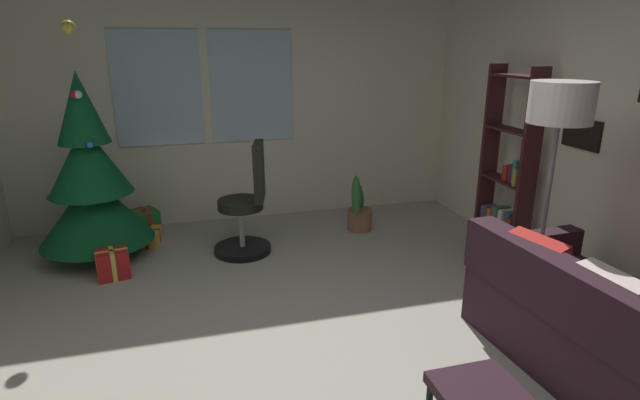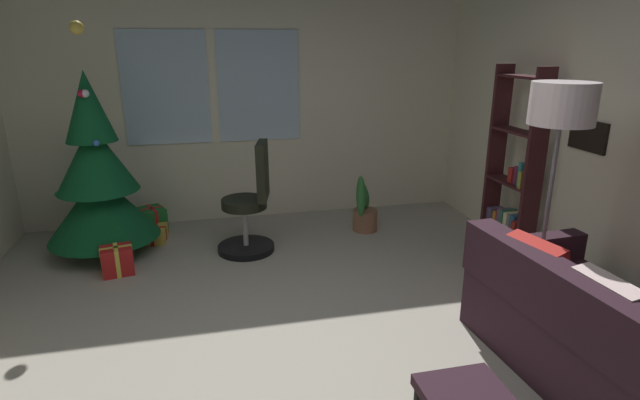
% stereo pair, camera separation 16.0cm
% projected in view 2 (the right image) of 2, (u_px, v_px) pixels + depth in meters
% --- Properties ---
extents(ground_plane, '(4.99, 5.90, 0.10)m').
position_uv_depth(ground_plane, '(298.00, 369.00, 3.24)').
color(ground_plane, '#A59E8F').
extents(wall_back_with_windows, '(4.99, 0.12, 2.76)m').
position_uv_depth(wall_back_with_windows, '(246.00, 98.00, 5.59)').
color(wall_back_with_windows, beige).
rests_on(wall_back_with_windows, ground_plane).
extents(footstool, '(0.42, 0.36, 0.36)m').
position_uv_depth(footstool, '(465.00, 400.00, 2.44)').
color(footstool, '#2D1923').
rests_on(footstool, ground_plane).
extents(holiday_tree, '(1.04, 1.04, 2.17)m').
position_uv_depth(holiday_tree, '(98.00, 180.00, 4.72)').
color(holiday_tree, '#4C331E').
rests_on(holiday_tree, ground_plane).
extents(gift_box_red, '(0.30, 0.26, 0.26)m').
position_uv_depth(gift_box_red, '(117.00, 260.00, 4.44)').
color(gift_box_red, red).
rests_on(gift_box_red, ground_plane).
extents(gift_box_green, '(0.34, 0.36, 0.27)m').
position_uv_depth(gift_box_green, '(153.00, 219.00, 5.46)').
color(gift_box_green, '#1E722D').
rests_on(gift_box_green, ground_plane).
extents(gift_box_gold, '(0.26, 0.33, 0.16)m').
position_uv_depth(gift_box_gold, '(155.00, 234.00, 5.20)').
color(gift_box_gold, gold).
rests_on(gift_box_gold, ground_plane).
extents(office_chair, '(0.56, 0.56, 1.10)m').
position_uv_depth(office_chair, '(251.00, 209.00, 4.84)').
color(office_chair, black).
rests_on(office_chair, ground_plane).
extents(bookshelf, '(0.18, 0.64, 1.80)m').
position_uv_depth(bookshelf, '(513.00, 177.00, 4.62)').
color(bookshelf, '#3A181A').
rests_on(bookshelf, ground_plane).
extents(floor_lamp, '(0.42, 0.42, 1.74)m').
position_uv_depth(floor_lamp, '(561.00, 117.00, 3.29)').
color(floor_lamp, slate).
rests_on(floor_lamp, ground_plane).
extents(potted_plant, '(0.32, 0.44, 0.67)m').
position_uv_depth(potted_plant, '(364.00, 210.00, 5.42)').
color(potted_plant, '#936247').
rests_on(potted_plant, ground_plane).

